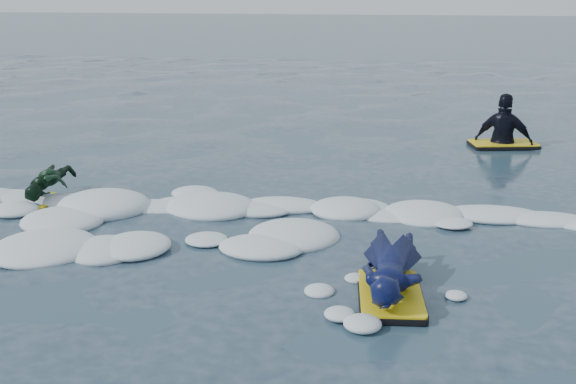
{
  "coord_description": "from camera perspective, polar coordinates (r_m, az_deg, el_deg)",
  "views": [
    {
      "loc": [
        2.65,
        -7.78,
        3.06
      ],
      "look_at": [
        1.26,
        1.6,
        0.26
      ],
      "focal_mm": 45.0,
      "sensor_mm": 36.0,
      "label": 1
    }
  ],
  "objects": [
    {
      "name": "ground",
      "position": [
        8.77,
        -9.77,
        -4.25
      ],
      "size": [
        120.0,
        120.0,
        0.0
      ],
      "primitive_type": "plane",
      "color": "#1D3E46",
      "rests_on": "ground"
    },
    {
      "name": "foam_band",
      "position": [
        9.7,
        -7.9,
        -2.13
      ],
      "size": [
        12.0,
        3.1,
        0.3
      ],
      "primitive_type": null,
      "color": "silver",
      "rests_on": "ground"
    },
    {
      "name": "prone_woman_unit",
      "position": [
        7.44,
        8.18,
        -6.08
      ],
      "size": [
        0.73,
        1.77,
        0.45
      ],
      "rotation": [
        0.0,
        0.0,
        1.65
      ],
      "color": "black",
      "rests_on": "ground"
    },
    {
      "name": "prone_child_unit",
      "position": [
        10.9,
        -18.3,
        0.52
      ],
      "size": [
        0.6,
        1.21,
        0.45
      ],
      "rotation": [
        0.0,
        0.0,
        1.35
      ],
      "color": "black",
      "rests_on": "ground"
    },
    {
      "name": "waiting_rider_unit",
      "position": [
        14.34,
        16.65,
        3.75
      ],
      "size": [
        1.35,
        0.91,
        1.87
      ],
      "rotation": [
        0.0,
        0.0,
        0.19
      ],
      "color": "black",
      "rests_on": "ground"
    }
  ]
}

